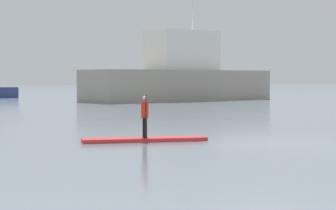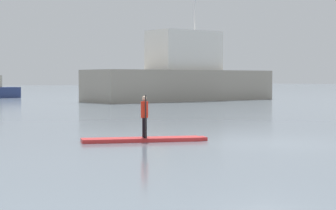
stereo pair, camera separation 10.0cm
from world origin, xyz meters
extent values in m
plane|color=slate|center=(0.00, 0.00, 0.00)|extent=(240.00, 240.00, 0.00)
cube|color=red|center=(-2.43, 2.16, 0.05)|extent=(3.18, 1.78, 0.10)
cube|color=red|center=(-0.92, 1.54, 0.05)|extent=(0.39, 0.49, 0.09)
cylinder|color=black|center=(-2.32, 2.23, 0.36)|extent=(0.08, 0.08, 0.53)
cylinder|color=black|center=(-2.40, 2.02, 0.36)|extent=(0.08, 0.08, 0.53)
cylinder|color=red|center=(-2.36, 2.13, 0.85)|extent=(0.25, 0.25, 0.44)
sphere|color=beige|center=(-2.36, 2.13, 1.15)|extent=(0.13, 0.13, 0.13)
cylinder|color=black|center=(-2.42, 1.97, 0.67)|extent=(0.03, 0.03, 1.14)
cube|color=black|center=(-2.42, 1.97, 0.19)|extent=(0.08, 0.14, 0.18)
cube|color=#9E9384|center=(16.08, 25.82, 1.12)|extent=(15.09, 4.83, 2.25)
cube|color=white|center=(16.32, 25.83, 3.70)|extent=(5.24, 3.15, 2.91)
camera|label=1|loc=(-11.42, -11.83, 1.69)|focal=67.23mm
camera|label=2|loc=(-11.34, -11.89, 1.69)|focal=67.23mm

